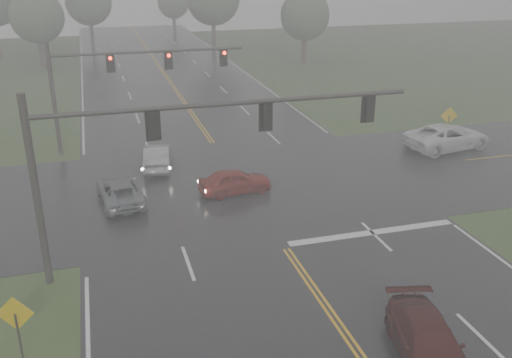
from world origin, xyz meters
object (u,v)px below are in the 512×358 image
object	(u,v)px
sedan_red	(235,193)
sedan_silver	(158,168)
pickup_white	(446,149)
car_grey	(122,203)
signal_gantry_near	(161,142)
signal_gantry_far	(114,74)

from	to	relation	value
sedan_red	sedan_silver	distance (m)	6.38
sedan_silver	pickup_white	xyz separation A→B (m)	(19.42, -1.76, 0.00)
sedan_red	car_grey	xyz separation A→B (m)	(-6.22, 0.39, 0.00)
pickup_white	signal_gantry_near	world-z (taller)	signal_gantry_near
sedan_silver	sedan_red	bearing A→B (deg)	134.02
signal_gantry_far	sedan_silver	bearing A→B (deg)	-65.08
pickup_white	signal_gantry_near	bearing A→B (deg)	107.83
signal_gantry_far	signal_gantry_near	bearing A→B (deg)	-86.48
sedan_silver	signal_gantry_near	distance (m)	13.31
sedan_red	car_grey	world-z (taller)	sedan_red
car_grey	signal_gantry_far	bearing A→B (deg)	-98.74
signal_gantry_near	signal_gantry_far	distance (m)	16.44
car_grey	signal_gantry_near	distance (m)	9.24
car_grey	pickup_white	bearing A→B (deg)	-177.44
sedan_red	signal_gantry_near	world-z (taller)	signal_gantry_near
sedan_silver	signal_gantry_far	distance (m)	7.05
car_grey	signal_gantry_far	world-z (taller)	signal_gantry_far
pickup_white	sedan_silver	bearing A→B (deg)	75.93
sedan_silver	pickup_white	bearing A→B (deg)	-176.16
sedan_red	sedan_silver	xyz separation A→B (m)	(-3.66, 5.23, 0.00)
signal_gantry_far	sedan_red	bearing A→B (deg)	-59.33
sedan_red	sedan_silver	world-z (taller)	sedan_silver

